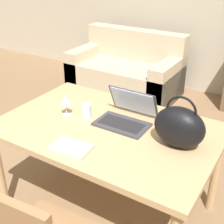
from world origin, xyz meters
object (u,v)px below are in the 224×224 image
couch (126,72)px  wine_glass (66,100)px  laptop (127,113)px  drinking_glass (86,111)px  handbag (179,127)px

couch → wine_glass: 2.19m
laptop → wine_glass: bearing=-159.7°
couch → wine_glass: size_ratio=9.29×
drinking_glass → handbag: size_ratio=0.31×
couch → wine_glass: wine_glass is taller
couch → wine_glass: bearing=-72.3°
laptop → drinking_glass: laptop is taller
drinking_glass → wine_glass: (-0.14, -0.05, 0.06)m
wine_glass → handbag: size_ratio=0.48×
couch → laptop: laptop is taller
laptop → drinking_glass: (-0.27, -0.10, -0.01)m
laptop → handbag: (0.41, -0.11, 0.07)m
laptop → wine_glass: (-0.41, -0.15, 0.06)m
drinking_glass → wine_glass: size_ratio=0.66×
laptop → drinking_glass: 0.29m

